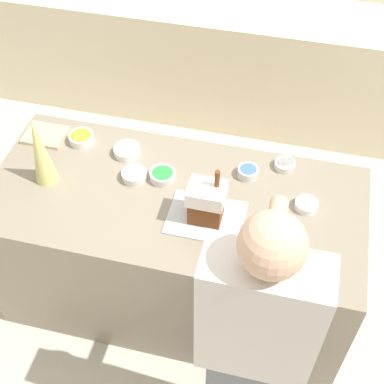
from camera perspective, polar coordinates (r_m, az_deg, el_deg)
name	(u,v)px	position (r m, az deg, el deg)	size (l,w,h in m)	color
ground_plane	(178,292)	(3.34, -1.53, -10.59)	(12.00, 12.00, 0.00)	beige
back_cabinet_block	(235,64)	(4.23, 4.62, 13.45)	(6.00, 0.60, 0.92)	beige
kitchen_island	(176,250)	(2.97, -1.70, -6.16)	(1.88, 0.86, 0.88)	gray
baking_tray	(206,218)	(2.54, 1.48, -2.75)	(0.36, 0.28, 0.01)	silver
gingerbread_house	(206,202)	(2.45, 1.55, -1.04)	(0.17, 0.14, 0.30)	brown
decorative_tree	(40,151)	(2.68, -15.93, 4.25)	(0.12, 0.12, 0.39)	#DBD675
candy_bowl_far_left	(163,175)	(2.70, -3.16, 1.79)	(0.13, 0.13, 0.04)	silver
candy_bowl_near_tray_left	(81,138)	(2.95, -11.72, 5.68)	(0.13, 0.13, 0.05)	white
candy_bowl_beside_tree	(134,175)	(2.71, -6.20, 1.82)	(0.13, 0.13, 0.04)	silver
candy_bowl_behind_tray	(248,172)	(2.72, 5.99, 2.15)	(0.11, 0.11, 0.05)	silver
candy_bowl_near_tray_right	(285,165)	(2.80, 9.87, 2.91)	(0.11, 0.11, 0.04)	silver
candy_bowl_center_rear	(306,205)	(2.62, 12.11, -1.34)	(0.11, 0.11, 0.04)	white
candy_bowl_far_right	(127,151)	(2.85, -6.95, 4.41)	(0.14, 0.14, 0.04)	white
cookbook	(45,135)	(3.04, -15.39, 5.87)	(0.22, 0.18, 0.02)	#CCB78C
person	(253,349)	(2.22, 6.53, -16.27)	(0.44, 0.55, 1.66)	slate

